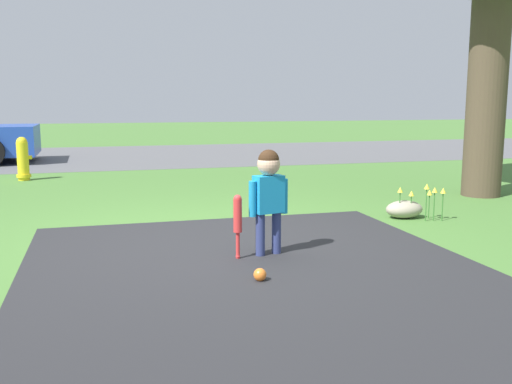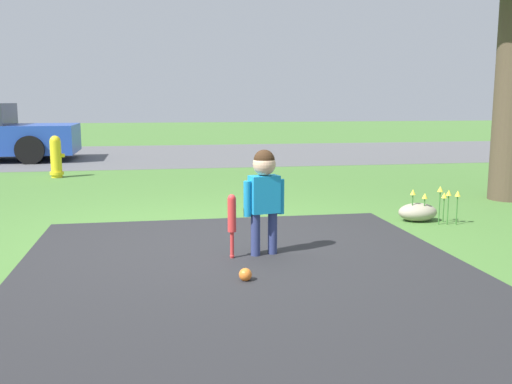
{
  "view_description": "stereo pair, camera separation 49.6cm",
  "coord_description": "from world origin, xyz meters",
  "px_view_note": "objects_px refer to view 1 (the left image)",
  "views": [
    {
      "loc": [
        -0.89,
        -5.15,
        1.31
      ],
      "look_at": [
        0.48,
        -0.18,
        0.49
      ],
      "focal_mm": 40.0,
      "sensor_mm": 36.0,
      "label": 1
    },
    {
      "loc": [
        -0.41,
        -5.26,
        1.31
      ],
      "look_at": [
        0.48,
        -0.18,
        0.49
      ],
      "focal_mm": 40.0,
      "sensor_mm": 36.0,
      "label": 2
    }
  ],
  "objects_px": {
    "child": "(269,187)",
    "fire_hydrant": "(23,159)",
    "baseball_bat": "(238,218)",
    "sports_ball": "(260,275)"
  },
  "relations": [
    {
      "from": "child",
      "to": "fire_hydrant",
      "type": "xyz_separation_m",
      "value": [
        -2.6,
        5.54,
        -0.24
      ]
    },
    {
      "from": "baseball_bat",
      "to": "sports_ball",
      "type": "xyz_separation_m",
      "value": [
        0.02,
        -0.62,
        -0.3
      ]
    },
    {
      "from": "baseball_bat",
      "to": "fire_hydrant",
      "type": "height_order",
      "value": "fire_hydrant"
    },
    {
      "from": "child",
      "to": "baseball_bat",
      "type": "xyz_separation_m",
      "value": [
        -0.28,
        -0.06,
        -0.24
      ]
    },
    {
      "from": "child",
      "to": "baseball_bat",
      "type": "distance_m",
      "value": 0.37
    },
    {
      "from": "baseball_bat",
      "to": "sports_ball",
      "type": "distance_m",
      "value": 0.69
    },
    {
      "from": "child",
      "to": "sports_ball",
      "type": "xyz_separation_m",
      "value": [
        -0.27,
        -0.68,
        -0.54
      ]
    },
    {
      "from": "child",
      "to": "sports_ball",
      "type": "distance_m",
      "value": 0.91
    },
    {
      "from": "baseball_bat",
      "to": "sports_ball",
      "type": "relative_size",
      "value": 5.65
    },
    {
      "from": "sports_ball",
      "to": "baseball_bat",
      "type": "bearing_deg",
      "value": 91.43
    }
  ]
}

